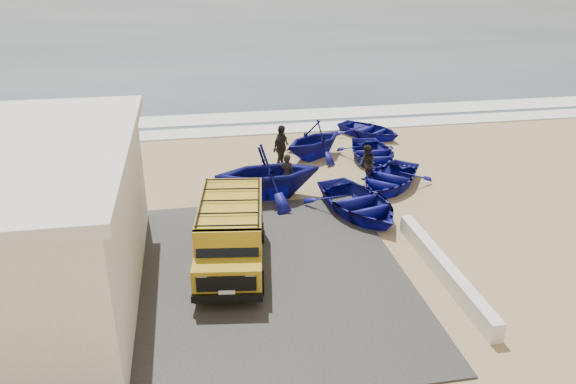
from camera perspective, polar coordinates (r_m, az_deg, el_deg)
ground at (r=18.06m, az=-3.22°, el=-5.19°), size 160.00×160.00×0.00m
slab at (r=16.24m, az=-9.43°, el=-8.99°), size 12.00×10.00×0.05m
ocean at (r=72.29m, az=-9.05°, el=16.33°), size 180.00×88.00×0.01m
surf_line at (r=29.12m, az=-6.21°, el=6.11°), size 180.00×1.60×0.06m
surf_wash at (r=31.51m, az=-6.57°, el=7.42°), size 180.00×2.20×0.04m
parapet at (r=16.71m, az=15.55°, el=-7.59°), size 0.35×6.00×0.55m
van at (r=16.49m, az=-5.81°, el=-4.02°), size 2.43×4.86×2.00m
boat_near_left at (r=19.93m, az=7.15°, el=-1.08°), size 3.93×4.78×0.86m
boat_near_right at (r=22.34m, az=10.21°, el=1.40°), size 4.58×4.67×0.79m
boat_mid_left at (r=20.86m, az=-2.07°, el=2.08°), size 4.19×3.69×2.09m
boat_mid_right at (r=24.99m, az=8.56°, el=3.91°), size 3.00×4.01×0.79m
boat_far_left at (r=25.11m, az=2.67°, el=5.36°), size 4.28×4.16×1.72m
boat_far_right at (r=28.44m, az=8.23°, el=6.25°), size 3.98×4.15×0.70m
fisherman_front at (r=21.26m, az=-0.08°, el=1.82°), size 0.70×0.68×1.62m
fisherman_middle at (r=22.50m, az=7.99°, el=2.78°), size 0.60×0.77×1.58m
fisherman_back at (r=23.68m, az=-0.71°, el=4.54°), size 1.09×1.18×1.94m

